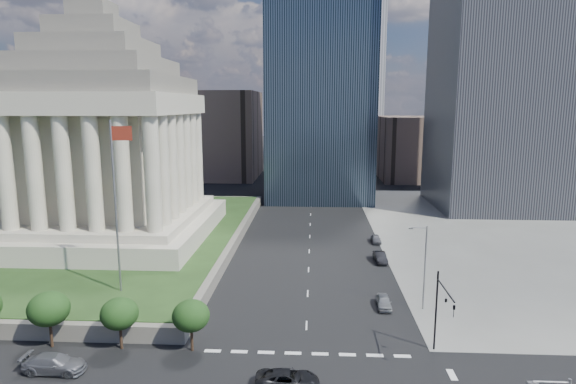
# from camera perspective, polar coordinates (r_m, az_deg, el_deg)

# --- Properties ---
(ground) EXTENTS (500.00, 500.00, 0.00)m
(ground) POSITION_cam_1_polar(r_m,az_deg,el_deg) (130.76, 2.79, -0.14)
(ground) COLOR black
(ground) RESTS_ON ground
(sidewalk_ne) EXTENTS (68.00, 90.00, 0.03)m
(sidewalk_ne) POSITION_cam_1_polar(r_m,az_deg,el_deg) (102.28, 29.43, -4.38)
(sidewalk_ne) COLOR slate
(sidewalk_ne) RESTS_ON ground
(plaza_terrace) EXTENTS (66.00, 70.00, 1.80)m
(plaza_terrace) POSITION_cam_1_polar(r_m,az_deg,el_deg) (93.68, -26.26, -4.80)
(plaza_terrace) COLOR #625D54
(plaza_terrace) RESTS_ON ground
(plaza_lawn) EXTENTS (64.00, 68.00, 0.10)m
(plaza_lawn) POSITION_cam_1_polar(r_m,az_deg,el_deg) (93.45, -26.30, -4.23)
(plaza_lawn) COLOR #213A17
(plaza_lawn) RESTS_ON plaza_terrace
(war_memorial) EXTENTS (34.00, 34.00, 39.00)m
(war_memorial) POSITION_cam_1_polar(r_m,az_deg,el_deg) (84.13, -21.42, 8.12)
(war_memorial) COLOR #ABA68F
(war_memorial) RESTS_ON plaza_lawn
(flagpole) EXTENTS (2.52, 0.24, 20.00)m
(flagpole) POSITION_cam_1_polar(r_m,az_deg,el_deg) (58.16, -19.67, -0.62)
(flagpole) COLOR slate
(flagpole) RESTS_ON plaza_lawn
(midrise_glass) EXTENTS (26.00, 26.00, 60.00)m
(midrise_glass) POSITION_cam_1_polar(r_m,az_deg,el_deg) (123.83, 3.85, 13.21)
(midrise_glass) COLOR black
(midrise_glass) RESTS_ON ground
(building_filler_ne) EXTENTS (20.00, 30.00, 20.00)m
(building_filler_ne) POSITION_cam_1_polar(r_m,az_deg,el_deg) (162.27, 14.31, 5.13)
(building_filler_ne) COLOR brown
(building_filler_ne) RESTS_ON ground
(building_filler_nw) EXTENTS (24.00, 30.00, 28.00)m
(building_filler_nw) POSITION_cam_1_polar(r_m,az_deg,el_deg) (161.85, -7.85, 6.76)
(building_filler_nw) COLOR brown
(building_filler_nw) RESTS_ON ground
(traffic_signal_ne) EXTENTS (0.30, 5.74, 8.00)m
(traffic_signal_ne) POSITION_cam_1_polar(r_m,az_deg,el_deg) (47.57, 17.75, -12.77)
(traffic_signal_ne) COLOR black
(traffic_signal_ne) RESTS_ON ground
(street_lamp_north) EXTENTS (2.13, 0.22, 10.00)m
(street_lamp_north) POSITION_cam_1_polar(r_m,az_deg,el_deg) (57.91, 15.77, -8.06)
(street_lamp_north) COLOR slate
(street_lamp_north) RESTS_ON ground
(pickup_truck) EXTENTS (5.47, 2.66, 1.50)m
(pickup_truck) POSITION_cam_1_polar(r_m,az_deg,el_deg) (43.36, -0.06, -21.33)
(pickup_truck) COLOR black
(pickup_truck) RESTS_ON ground
(suv_grey) EXTENTS (2.39, 5.64, 1.62)m
(suv_grey) POSITION_cam_1_polar(r_m,az_deg,el_deg) (49.95, -25.95, -17.82)
(suv_grey) COLOR #54555C
(suv_grey) RESTS_ON ground
(parked_sedan_near) EXTENTS (1.76, 4.16, 1.41)m
(parked_sedan_near) POSITION_cam_1_polar(r_m,az_deg,el_deg) (59.06, 11.28, -12.64)
(parked_sedan_near) COLOR gray
(parked_sedan_near) RESTS_ON ground
(parked_sedan_mid) EXTENTS (4.62, 1.86, 1.49)m
(parked_sedan_mid) POSITION_cam_1_polar(r_m,az_deg,el_deg) (74.99, 10.87, -7.60)
(parked_sedan_mid) COLOR black
(parked_sedan_mid) RESTS_ON ground
(parked_sedan_far) EXTENTS (3.93, 1.60, 1.34)m
(parked_sedan_far) POSITION_cam_1_polar(r_m,az_deg,el_deg) (85.13, 10.38, -5.48)
(parked_sedan_far) COLOR #56575E
(parked_sedan_far) RESTS_ON ground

